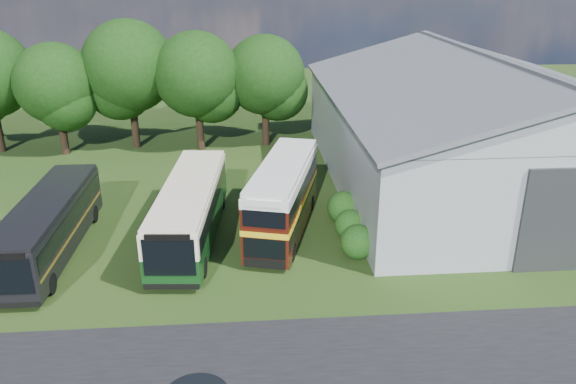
{
  "coord_description": "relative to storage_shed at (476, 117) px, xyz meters",
  "views": [
    {
      "loc": [
        0.33,
        -17.66,
        13.02
      ],
      "look_at": [
        2.4,
        8.0,
        2.64
      ],
      "focal_mm": 35.0,
      "sensor_mm": 36.0,
      "label": 1
    }
  ],
  "objects": [
    {
      "name": "ground",
      "position": [
        -15.0,
        -15.98,
        -4.17
      ],
      "size": [
        120.0,
        120.0,
        0.0
      ],
      "primitive_type": "plane",
      "color": "#1C3812",
      "rests_on": "ground"
    },
    {
      "name": "storage_shed",
      "position": [
        0.0,
        0.0,
        0.0
      ],
      "size": [
        18.8,
        24.8,
        8.15
      ],
      "color": "gray",
      "rests_on": "ground"
    },
    {
      "name": "tree_left_b",
      "position": [
        -28.0,
        7.52,
        1.09
      ],
      "size": [
        5.78,
        5.78,
        8.16
      ],
      "color": "black",
      "rests_on": "ground"
    },
    {
      "name": "tree_mid",
      "position": [
        -23.0,
        8.82,
        2.02
      ],
      "size": [
        6.8,
        6.8,
        9.6
      ],
      "color": "black",
      "rests_on": "ground"
    },
    {
      "name": "tree_right_a",
      "position": [
        -18.0,
        7.82,
        1.52
      ],
      "size": [
        6.26,
        6.26,
        8.83
      ],
      "color": "black",
      "rests_on": "ground"
    },
    {
      "name": "tree_right_b",
      "position": [
        -13.0,
        8.62,
        1.27
      ],
      "size": [
        5.98,
        5.98,
        8.45
      ],
      "color": "black",
      "rests_on": "ground"
    },
    {
      "name": "shrub_front",
      "position": [
        -9.4,
        -9.98,
        -4.17
      ],
      "size": [
        1.7,
        1.7,
        1.7
      ],
      "primitive_type": "sphere",
      "color": "#194714",
      "rests_on": "ground"
    },
    {
      "name": "shrub_mid",
      "position": [
        -9.4,
        -7.98,
        -4.17
      ],
      "size": [
        1.6,
        1.6,
        1.6
      ],
      "primitive_type": "sphere",
      "color": "#194714",
      "rests_on": "ground"
    },
    {
      "name": "shrub_back",
      "position": [
        -9.4,
        -5.98,
        -4.17
      ],
      "size": [
        1.8,
        1.8,
        1.8
      ],
      "primitive_type": "sphere",
      "color": "#194714",
      "rests_on": "ground"
    },
    {
      "name": "bus_green_single",
      "position": [
        -17.5,
        -7.41,
        -2.56
      ],
      "size": [
        3.4,
        11.11,
        3.02
      ],
      "rotation": [
        0.0,
        0.0,
        -0.08
      ],
      "color": "black",
      "rests_on": "ground"
    },
    {
      "name": "bus_maroon_double",
      "position": [
        -12.76,
        -6.99,
        -2.26
      ],
      "size": [
        4.53,
        9.18,
        3.83
      ],
      "rotation": [
        0.0,
        0.0,
        -0.27
      ],
      "color": "black",
      "rests_on": "ground"
    },
    {
      "name": "bus_dark_single",
      "position": [
        -24.11,
        -8.58,
        -2.65
      ],
      "size": [
        2.53,
        10.35,
        2.85
      ],
      "rotation": [
        0.0,
        0.0,
        -0.01
      ],
      "color": "black",
      "rests_on": "ground"
    }
  ]
}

